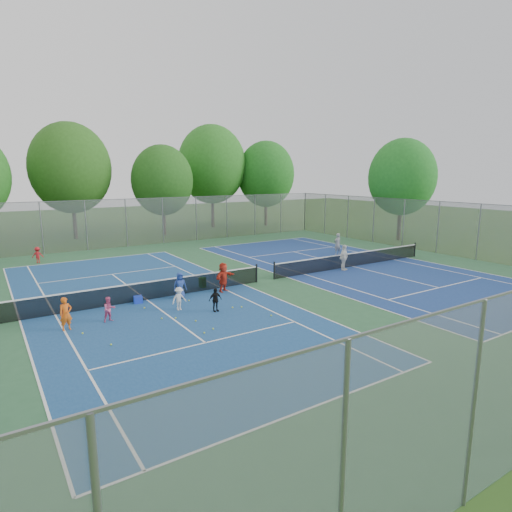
{
  "coord_description": "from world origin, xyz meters",
  "views": [
    {
      "loc": [
        -13.44,
        -19.73,
        6.1
      ],
      "look_at": [
        0.0,
        1.0,
        1.3
      ],
      "focal_mm": 30.0,
      "sensor_mm": 36.0,
      "label": 1
    }
  ],
  "objects_px": {
    "net_left": "(147,291)",
    "net_right": "(353,260)",
    "instructor": "(337,244)",
    "ball_hopper": "(202,283)",
    "ball_crate": "(138,300)"
  },
  "relations": [
    {
      "from": "net_left",
      "to": "net_right",
      "type": "distance_m",
      "value": 14.0
    },
    {
      "from": "net_left",
      "to": "instructor",
      "type": "height_order",
      "value": "instructor"
    },
    {
      "from": "net_left",
      "to": "net_right",
      "type": "xyz_separation_m",
      "value": [
        14.0,
        0.0,
        0.0
      ]
    },
    {
      "from": "net_left",
      "to": "instructor",
      "type": "bearing_deg",
      "value": 12.93
    },
    {
      "from": "ball_hopper",
      "to": "ball_crate",
      "type": "bearing_deg",
      "value": -167.15
    },
    {
      "from": "net_left",
      "to": "net_right",
      "type": "bearing_deg",
      "value": 0.0
    },
    {
      "from": "net_right",
      "to": "instructor",
      "type": "distance_m",
      "value": 4.27
    },
    {
      "from": "ball_crate",
      "to": "instructor",
      "type": "height_order",
      "value": "instructor"
    },
    {
      "from": "net_left",
      "to": "instructor",
      "type": "xyz_separation_m",
      "value": [
        16.11,
        3.7,
        0.37
      ]
    },
    {
      "from": "ball_hopper",
      "to": "instructor",
      "type": "distance_m",
      "value": 13.16
    },
    {
      "from": "ball_hopper",
      "to": "instructor",
      "type": "xyz_separation_m",
      "value": [
        12.79,
        3.05,
        0.54
      ]
    },
    {
      "from": "ball_hopper",
      "to": "instructor",
      "type": "bearing_deg",
      "value": 13.4
    },
    {
      "from": "net_left",
      "to": "ball_crate",
      "type": "height_order",
      "value": "net_left"
    },
    {
      "from": "net_right",
      "to": "ball_crate",
      "type": "xyz_separation_m",
      "value": [
        -14.51,
        -0.22,
        -0.29
      ]
    },
    {
      "from": "ball_crate",
      "to": "ball_hopper",
      "type": "bearing_deg",
      "value": 12.85
    }
  ]
}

